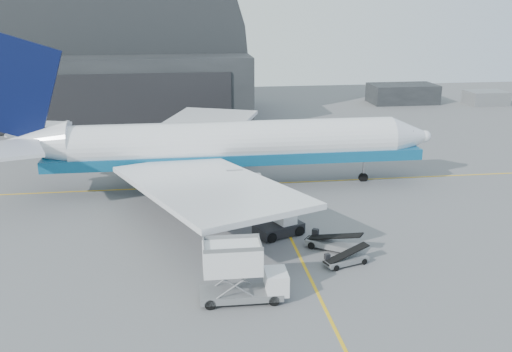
{
  "coord_description": "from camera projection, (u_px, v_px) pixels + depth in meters",
  "views": [
    {
      "loc": [
        -9.89,
        -44.98,
        21.34
      ],
      "look_at": [
        -2.52,
        8.84,
        4.5
      ],
      "focal_mm": 40.0,
      "sensor_mm": 36.0,
      "label": 1
    }
  ],
  "objects": [
    {
      "name": "pushback_tug",
      "position": [
        280.0,
        227.0,
        53.91
      ],
      "size": [
        5.07,
        4.06,
        2.06
      ],
      "rotation": [
        0.0,
        0.0,
        0.41
      ],
      "color": "black",
      "rests_on": "ground"
    },
    {
      "name": "airliner",
      "position": [
        218.0,
        146.0,
        66.22
      ],
      "size": [
        52.12,
        50.54,
        18.29
      ],
      "color": "white",
      "rests_on": "ground"
    },
    {
      "name": "ground",
      "position": [
        298.0,
        253.0,
        50.16
      ],
      "size": [
        200.0,
        200.0,
        0.0
      ],
      "primitive_type": "plane",
      "color": "#565659",
      "rests_on": "ground"
    },
    {
      "name": "distant_bldg_b",
      "position": [
        485.0,
        104.0,
        121.64
      ],
      "size": [
        8.0,
        6.0,
        2.8
      ],
      "primitive_type": "cube",
      "color": "slate",
      "rests_on": "ground"
    },
    {
      "name": "distant_bldg_a",
      "position": [
        402.0,
        103.0,
        123.22
      ],
      "size": [
        14.0,
        8.0,
        4.0
      ],
      "primitive_type": "cube",
      "color": "black",
      "rests_on": "ground"
    },
    {
      "name": "catering_truck",
      "position": [
        240.0,
        273.0,
        41.64
      ],
      "size": [
        6.51,
        2.59,
        4.45
      ],
      "rotation": [
        0.0,
        0.0,
        -0.01
      ],
      "color": "slate",
      "rests_on": "ground"
    },
    {
      "name": "taxi_lines",
      "position": [
        274.0,
        204.0,
        62.15
      ],
      "size": [
        80.0,
        42.12,
        0.02
      ],
      "color": "gold",
      "rests_on": "ground"
    },
    {
      "name": "hangar",
      "position": [
        111.0,
        66.0,
        105.95
      ],
      "size": [
        50.0,
        28.3,
        28.0
      ],
      "color": "black",
      "rests_on": "ground"
    },
    {
      "name": "belt_loader_a",
      "position": [
        346.0,
        259.0,
        47.82
      ],
      "size": [
        4.17,
        2.43,
        1.57
      ],
      "rotation": [
        0.0,
        0.0,
        0.31
      ],
      "color": "slate",
      "rests_on": "ground"
    },
    {
      "name": "belt_loader_b",
      "position": [
        333.0,
        243.0,
        50.72
      ],
      "size": [
        4.88,
        4.14,
        1.96
      ],
      "rotation": [
        0.0,
        0.0,
        -0.62
      ],
      "color": "slate",
      "rests_on": "ground"
    },
    {
      "name": "traffic_cone",
      "position": [
        245.0,
        250.0,
        50.08
      ],
      "size": [
        0.38,
        0.38,
        0.55
      ],
      "color": "#E43B07",
      "rests_on": "ground"
    }
  ]
}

